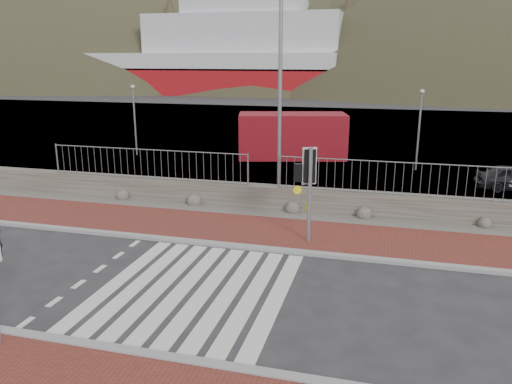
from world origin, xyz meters
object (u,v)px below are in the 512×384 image
(ferry, at_px, (207,59))
(traffic_signal_far, at_px, (309,175))
(streetlight, at_px, (284,79))
(shipping_container, at_px, (292,136))

(ferry, height_order, traffic_signal_far, ferry)
(streetlight, xyz_separation_m, shipping_container, (-1.41, 9.39, -3.61))
(streetlight, relative_size, shipping_container, 1.42)
(ferry, height_order, shipping_container, ferry)
(traffic_signal_far, relative_size, shipping_container, 0.50)
(traffic_signal_far, bearing_deg, shipping_container, -98.80)
(traffic_signal_far, bearing_deg, streetlight, -89.85)
(streetlight, bearing_deg, shipping_container, 78.60)
(ferry, distance_m, shipping_container, 55.84)
(ferry, xyz_separation_m, traffic_signal_far, (26.88, -63.97, -3.15))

